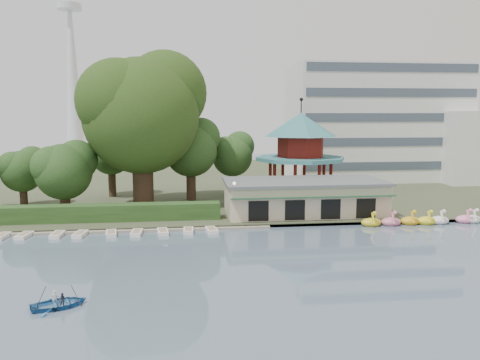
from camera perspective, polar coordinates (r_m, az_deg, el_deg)
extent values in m
plane|color=slate|center=(33.10, 0.20, -13.06)|extent=(220.00, 220.00, 0.00)
cube|color=#424930|center=(83.56, -4.08, -0.05)|extent=(220.00, 70.00, 0.40)
cube|color=gray|center=(49.52, -2.22, -5.72)|extent=(220.00, 0.60, 0.30)
cube|color=gray|center=(49.98, -16.13, -5.94)|extent=(34.00, 1.60, 0.24)
cube|color=beige|center=(55.27, 7.78, -2.17)|extent=(18.00, 8.00, 3.60)
cube|color=#595B5E|center=(54.96, 7.82, -0.16)|extent=(18.60, 8.60, 0.30)
cube|color=#194C2D|center=(51.05, 9.00, -2.12)|extent=(18.00, 1.59, 0.45)
cylinder|color=beige|center=(65.51, 7.28, -1.63)|extent=(10.40, 10.40, 1.20)
cylinder|color=#357578|center=(64.88, 7.36, 2.60)|extent=(12.40, 12.40, 0.50)
cylinder|color=maroon|center=(64.75, 7.38, 4.05)|extent=(6.40, 6.40, 2.80)
cone|color=#357578|center=(64.61, 7.43, 6.71)|extent=(10.00, 10.00, 3.20)
cylinder|color=black|center=(64.61, 7.47, 8.93)|extent=(0.16, 0.16, 1.80)
cube|color=silver|center=(87.43, 16.10, 6.72)|extent=(30.00, 14.00, 20.00)
cube|color=silver|center=(89.86, 26.97, 3.64)|extent=(14.00, 10.00, 12.00)
cone|color=silver|center=(175.83, -19.80, 13.46)|extent=(6.00, 6.00, 60.00)
cylinder|color=silver|center=(178.59, -20.09, 19.21)|extent=(8.00, 8.00, 2.00)
cube|color=#2B4C1E|center=(53.45, -18.79, -3.86)|extent=(30.00, 2.00, 1.80)
cylinder|color=black|center=(50.83, -0.69, -2.76)|extent=(0.12, 0.12, 4.00)
sphere|color=beige|center=(50.48, -0.70, -0.41)|extent=(0.36, 0.36, 0.36)
cylinder|color=#3A281C|center=(59.30, -11.77, 1.12)|extent=(2.55, 2.55, 9.10)
sphere|color=#2B4516|center=(58.90, -11.95, 7.64)|extent=(14.17, 14.17, 14.17)
sphere|color=#2B4516|center=(60.89, -9.15, 10.46)|extent=(10.63, 10.63, 10.63)
sphere|color=#2B4516|center=(57.79, -14.62, 9.35)|extent=(9.92, 9.92, 9.92)
cylinder|color=#3A281C|center=(59.21, -20.57, -1.80)|extent=(1.19, 1.19, 3.86)
sphere|color=#2B4C1E|center=(58.82, -20.71, 0.94)|extent=(6.62, 6.62, 6.62)
sphere|color=#2B4C1E|center=(59.34, -19.30, 2.27)|extent=(4.97, 4.97, 4.97)
sphere|color=#2B4C1E|center=(58.39, -22.01, 1.59)|extent=(4.64, 4.64, 4.64)
cylinder|color=#3A281C|center=(64.69, -24.89, -1.36)|extent=(0.94, 0.94, 3.59)
sphere|color=#2B4C1E|center=(64.35, -25.03, 0.97)|extent=(5.20, 5.20, 5.20)
sphere|color=#2B4C1E|center=(64.65, -24.00, 2.08)|extent=(3.90, 3.90, 3.90)
sphere|color=#2B4C1E|center=(64.08, -25.99, 1.53)|extent=(3.64, 3.64, 3.64)
cylinder|color=#3A281C|center=(63.28, -5.99, -0.02)|extent=(1.27, 1.27, 5.40)
sphere|color=#2B4C1E|center=(62.85, -6.04, 3.59)|extent=(7.05, 7.05, 7.05)
sphere|color=#2B4C1E|center=(63.82, -4.80, 5.23)|extent=(5.29, 5.29, 5.29)
sphere|color=#2B4C1E|center=(62.07, -7.19, 4.52)|extent=(4.93, 4.93, 4.93)
cylinder|color=#3A281C|center=(67.64, -0.94, 0.13)|extent=(1.04, 1.04, 4.43)
sphere|color=#2B4C1E|center=(67.26, -0.94, 2.89)|extent=(5.79, 5.79, 5.79)
sphere|color=#2B4C1E|center=(68.14, -0.05, 4.16)|extent=(4.35, 4.35, 4.35)
sphere|color=#2B4C1E|center=(66.52, -1.77, 3.60)|extent=(4.06, 4.06, 4.06)
cylinder|color=#3A281C|center=(68.05, -15.33, 0.07)|extent=(1.04, 1.04, 4.85)
sphere|color=#2B4C1E|center=(67.67, -15.44, 3.08)|extent=(5.80, 5.80, 5.80)
sphere|color=#2B4C1E|center=(68.25, -14.41, 4.47)|extent=(4.35, 4.35, 4.35)
sphere|color=#2B4C1E|center=(67.19, -16.40, 3.84)|extent=(4.06, 4.06, 4.06)
ellipsoid|color=yellow|center=(52.43, 15.69, -5.01)|extent=(2.16, 1.44, 0.99)
cylinder|color=yellow|center=(51.81, 15.94, -4.55)|extent=(0.26, 0.79, 1.29)
sphere|color=yellow|center=(51.41, 16.10, -3.92)|extent=(0.44, 0.44, 0.44)
ellipsoid|color=pink|center=(53.31, 17.91, -4.89)|extent=(2.16, 1.44, 0.99)
cylinder|color=pink|center=(52.71, 18.18, -4.44)|extent=(0.26, 0.79, 1.29)
sphere|color=pink|center=(52.31, 18.35, -3.81)|extent=(0.44, 0.44, 0.44)
ellipsoid|color=gold|center=(54.45, 20.04, -4.72)|extent=(2.16, 1.44, 0.99)
cylinder|color=gold|center=(53.85, 20.33, -4.28)|extent=(0.26, 0.79, 1.29)
sphere|color=gold|center=(53.46, 20.50, -3.66)|extent=(0.44, 0.44, 0.44)
ellipsoid|color=yellow|center=(55.16, 21.79, -4.65)|extent=(2.16, 1.44, 0.99)
cylinder|color=yellow|center=(54.57, 22.09, -4.21)|extent=(0.26, 0.79, 1.29)
sphere|color=yellow|center=(54.19, 22.28, -3.60)|extent=(0.44, 0.44, 0.44)
ellipsoid|color=white|center=(55.91, 23.11, -4.56)|extent=(2.16, 1.44, 0.99)
cylinder|color=white|center=(55.34, 23.42, -4.12)|extent=(0.26, 0.79, 1.29)
sphere|color=white|center=(54.96, 23.62, -3.52)|extent=(0.44, 0.44, 0.44)
ellipsoid|color=pink|center=(57.62, 25.75, -4.36)|extent=(2.16, 1.44, 0.99)
cylinder|color=pink|center=(57.06, 26.08, -3.93)|extent=(0.26, 0.79, 1.29)
sphere|color=pink|center=(56.69, 26.29, -3.34)|extent=(0.44, 0.44, 0.44)
ellipsoid|color=white|center=(57.95, 26.40, -4.33)|extent=(2.16, 1.44, 0.99)
cylinder|color=white|center=(57.40, 26.73, -3.90)|extent=(0.26, 0.79, 1.29)
sphere|color=white|center=(57.03, 26.94, -3.32)|extent=(0.44, 0.44, 0.44)
cube|color=white|center=(51.13, -27.06, -6.13)|extent=(1.19, 2.38, 0.36)
cube|color=white|center=(50.54, -24.81, -6.15)|extent=(1.31, 2.42, 0.36)
cube|color=white|center=(49.59, -21.37, -6.22)|extent=(1.08, 2.33, 0.36)
cube|color=white|center=(48.99, -18.89, -6.26)|extent=(1.28, 2.41, 0.36)
cube|color=white|center=(48.41, -15.43, -6.29)|extent=(1.32, 2.42, 0.36)
cube|color=white|center=(48.06, -12.48, -6.29)|extent=(1.10, 2.34, 0.36)
cube|color=white|center=(47.97, -9.39, -6.23)|extent=(1.28, 2.41, 0.36)
cube|color=white|center=(48.08, -6.31, -6.14)|extent=(1.03, 2.31, 0.36)
cube|color=white|center=(48.06, -3.47, -6.11)|extent=(1.31, 2.42, 0.36)
imported|color=#2A67A3|center=(32.00, -21.22, -13.45)|extent=(5.53, 4.74, 0.97)
imported|color=silver|center=(32.23, -21.67, -13.17)|extent=(0.39, 0.32, 0.92)
imported|color=#2F3345|center=(31.73, -20.78, -13.50)|extent=(0.52, 0.46, 0.89)
cylinder|color=#3A281C|center=(32.37, -23.32, -13.57)|extent=(0.94, 0.29, 2.01)
cylinder|color=#3A281C|center=(31.77, -19.05, -13.76)|extent=(0.94, 0.29, 2.01)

